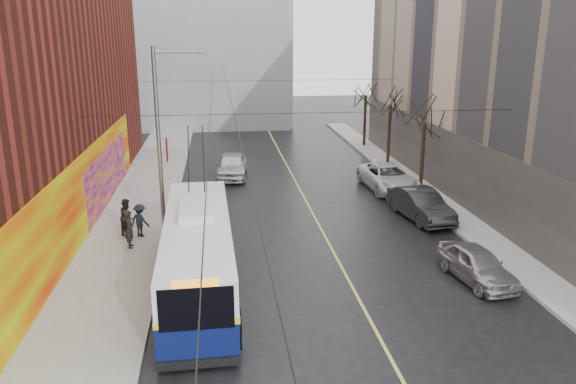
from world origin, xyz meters
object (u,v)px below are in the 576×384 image
parked_car_a (477,264)px  pedestrian_a (130,229)px  following_car (232,165)px  tree_far (366,87)px  pedestrian_b (127,216)px  parked_car_c (388,178)px  tree_near (426,111)px  trolleybus (198,252)px  tree_mid (391,94)px  pedestrian_c (140,220)px  streetlight_pole (162,136)px  parked_car_b (421,205)px

parked_car_a → pedestrian_a: 15.03m
parked_car_a → following_car: following_car is taller
tree_far → pedestrian_b: tree_far is taller
parked_car_a → pedestrian_a: pedestrian_a is taller
parked_car_c → following_car: 10.61m
tree_near → parked_car_c: bearing=170.3°
parked_car_a → following_car: 20.06m
trolleybus → parked_car_c: bearing=47.1°
tree_mid → pedestrian_c: 21.73m
tree_far → parked_car_c: size_ratio=1.15×
tree_near → pedestrian_c: 18.10m
streetlight_pole → parked_car_a: streetlight_pole is taller
pedestrian_a → tree_far: bearing=-42.3°
parked_car_c → pedestrian_b: bearing=-159.8°
tree_mid → tree_far: bearing=90.0°
tree_far → pedestrian_a: (-16.62, -22.07, -4.11)m
streetlight_pole → parked_car_a: size_ratio=2.20×
trolleybus → parked_car_b: (11.41, 7.05, -0.72)m
parked_car_b → following_car: 14.02m
tree_far → following_car: (-11.66, -9.28, -4.31)m
parked_car_c → pedestrian_a: 16.87m
parked_car_c → pedestrian_b: 16.38m
parked_car_c → following_car: size_ratio=1.17×
following_car → pedestrian_a: pedestrian_a is taller
pedestrian_a → pedestrian_b: pedestrian_b is taller
parked_car_c → following_car: (-9.66, 4.38, 0.04)m
tree_far → pedestrian_b: bearing=-130.0°
tree_far → parked_car_c: tree_far is taller
pedestrian_c → parked_car_c: bearing=-119.2°
pedestrian_a → pedestrian_b: (-0.37, 1.82, 0.00)m
parked_car_c → pedestrian_c: 15.96m
streetlight_pole → pedestrian_b: (-1.86, -0.25, -3.81)m
streetlight_pole → tree_near: 16.28m
parked_car_c → pedestrian_b: size_ratio=3.24×
pedestrian_c → tree_near: bearing=-123.1°
tree_near → tree_far: 14.00m
following_car → pedestrian_b: (-5.33, -10.97, 0.20)m
pedestrian_b → pedestrian_c: bearing=-107.8°
streetlight_pole → pedestrian_a: bearing=-125.6°
following_car → tree_mid: bearing=16.1°
tree_far → parked_car_c: bearing=-98.3°
parked_car_c → pedestrian_c: pedestrian_c is taller
parked_car_b → pedestrian_c: size_ratio=3.03×
tree_mid → pedestrian_b: bearing=-142.1°
following_car → trolleybus: bearing=-90.7°
streetlight_pole → pedestrian_a: 4.59m
pedestrian_a → streetlight_pole: bearing=-40.9°
parked_car_b → pedestrian_c: 14.39m
trolleybus → pedestrian_b: (-3.59, 6.24, -0.48)m
streetlight_pole → following_car: streetlight_pole is taller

